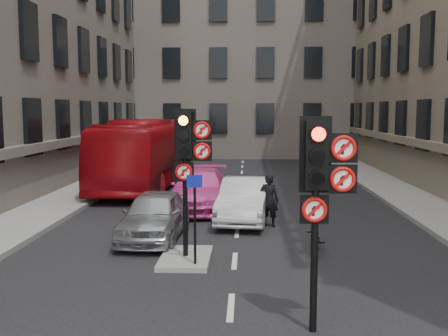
# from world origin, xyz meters

# --- Properties ---
(pavement_left) EXTENTS (3.00, 50.00, 0.16)m
(pavement_left) POSITION_xyz_m (-7.20, 12.00, 0.08)
(pavement_left) COLOR gray
(pavement_left) RESTS_ON ground
(pavement_right) EXTENTS (3.00, 50.00, 0.16)m
(pavement_right) POSITION_xyz_m (7.20, 12.00, 0.08)
(pavement_right) COLOR gray
(pavement_right) RESTS_ON ground
(centre_island) EXTENTS (1.20, 2.00, 0.12)m
(centre_island) POSITION_xyz_m (-1.20, 5.00, 0.06)
(centre_island) COLOR gray
(centre_island) RESTS_ON ground
(building_far) EXTENTS (30.00, 14.00, 20.00)m
(building_far) POSITION_xyz_m (0.00, 38.00, 10.00)
(building_far) COLOR slate
(building_far) RESTS_ON ground
(signal_near) EXTENTS (0.91, 0.40, 3.58)m
(signal_near) POSITION_xyz_m (1.49, 0.99, 2.58)
(signal_near) COLOR black
(signal_near) RESTS_ON ground
(signal_far) EXTENTS (0.91, 0.40, 3.58)m
(signal_far) POSITION_xyz_m (-1.11, 4.99, 2.70)
(signal_far) COLOR black
(signal_far) RESTS_ON centre_island
(car_silver) EXTENTS (1.77, 4.07, 1.37)m
(car_silver) POSITION_xyz_m (-2.33, 7.12, 0.68)
(car_silver) COLOR #93969A
(car_silver) RESTS_ON ground
(car_white) EXTENTS (1.92, 4.40, 1.41)m
(car_white) POSITION_xyz_m (0.23, 9.65, 0.70)
(car_white) COLOR silver
(car_white) RESTS_ON ground
(car_pink) EXTENTS (2.09, 5.00, 1.44)m
(car_pink) POSITION_xyz_m (-1.45, 11.73, 0.72)
(car_pink) COLOR #E342A0
(car_pink) RESTS_ON ground
(bus_red) EXTENTS (3.00, 11.57, 3.20)m
(bus_red) POSITION_xyz_m (-4.50, 17.39, 1.60)
(bus_red) COLOR maroon
(bus_red) RESTS_ON ground
(motorcycle) EXTENTS (0.71, 1.83, 1.07)m
(motorcycle) POSITION_xyz_m (2.09, 6.00, 0.54)
(motorcycle) COLOR black
(motorcycle) RESTS_ON ground
(motorcyclist) EXTENTS (0.70, 0.57, 1.68)m
(motorcyclist) POSITION_xyz_m (0.99, 8.85, 0.84)
(motorcyclist) COLOR black
(motorcyclist) RESTS_ON ground
(info_sign) EXTENTS (0.36, 0.13, 2.08)m
(info_sign) POSITION_xyz_m (-0.90, 4.32, 1.46)
(info_sign) COLOR black
(info_sign) RESTS_ON centre_island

